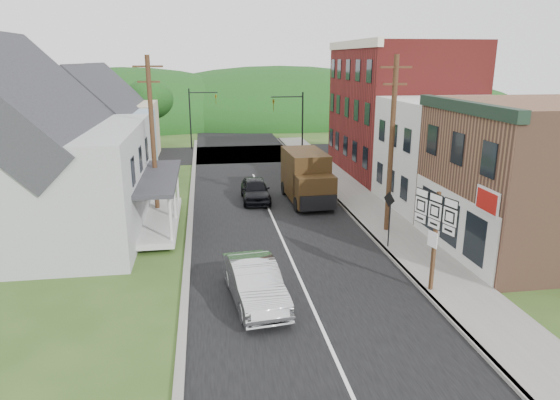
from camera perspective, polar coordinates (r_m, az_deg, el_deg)
name	(u,v)px	position (r m, az deg, el deg)	size (l,w,h in m)	color
ground	(293,264)	(22.32, 1.51, -7.35)	(120.00, 120.00, 0.00)	#2D4719
road	(266,203)	(31.65, -1.66, -0.29)	(9.00, 90.00, 0.02)	black
cross_road	(244,154)	(48.14, -4.15, 5.27)	(60.00, 9.00, 0.02)	black
sidewalk_right	(365,206)	(31.01, 9.68, -0.71)	(2.80, 55.00, 0.15)	slate
curb_right	(344,207)	(30.62, 7.28, -0.82)	(0.20, 55.00, 0.15)	slate
curb_left	(191,214)	(29.52, -10.18, -1.61)	(0.30, 55.00, 0.12)	slate
storefront_tan	(537,179)	(25.67, 27.27, 2.18)	(8.00, 8.00, 7.00)	brown
storefront_white	(456,154)	(31.95, 19.51, 4.95)	(8.00, 7.00, 6.50)	silver
storefront_red	(399,110)	(40.26, 13.42, 10.01)	(8.00, 12.00, 10.00)	maroon
house_gray	(37,153)	(27.86, -26.03, 4.83)	(10.20, 12.24, 8.35)	#B0B2B5
house_blue	(101,133)	(38.25, -19.79, 7.25)	(7.14, 8.16, 7.28)	#7B99A8
house_cream	(115,119)	(47.13, -18.39, 8.83)	(7.14, 8.16, 7.28)	#B9A78F
utility_pole_right	(391,144)	(25.76, 12.62, 6.23)	(1.60, 0.26, 9.00)	#472D19
utility_pole_left	(153,136)	(28.63, -14.35, 7.05)	(1.60, 0.26, 9.00)	#472D19
traffic_signal_right	(295,118)	(44.69, 1.70, 9.36)	(2.87, 0.20, 6.00)	black
traffic_signal_left	(197,111)	(50.94, -9.46, 9.95)	(2.87, 0.20, 6.00)	black
tree_left_d	(149,99)	(52.61, -14.72, 11.07)	(4.80, 4.80, 6.94)	#382616
forested_ridge	(229,120)	(75.79, -5.89, 9.08)	(90.00, 30.00, 16.00)	#103510
silver_sedan	(255,283)	(18.71, -2.88, -9.47)	(1.67, 4.80, 1.58)	silver
dark_sedan	(255,190)	(31.82, -2.84, 1.15)	(1.73, 4.29, 1.46)	black
delivery_van	(307,177)	(31.41, 3.08, 2.61)	(2.54, 5.78, 3.19)	#301F0D
route_sign_cluster	(435,227)	(19.60, 17.27, -3.02)	(0.66, 2.18, 3.92)	#472D19
warning_sign	(389,212)	(23.93, 12.40, -1.31)	(0.29, 0.70, 2.71)	black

